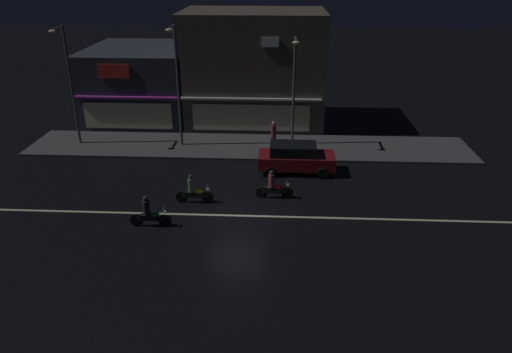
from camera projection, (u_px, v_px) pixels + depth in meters
ground_plane at (236, 216)px, 23.03m from camera, size 140.00×140.00×0.00m
lane_divider_stripe at (236, 216)px, 23.03m from camera, size 26.74×0.16×0.01m
sidewalk_far at (249, 146)px, 31.34m from camera, size 28.15×4.55×0.14m
storefront_left_block at (143, 82)px, 36.70m from camera, size 7.57×8.77×5.20m
storefront_center_block at (254, 68)px, 34.94m from camera, size 9.91×6.98×7.91m
streetlamp_west at (69, 77)px, 29.84m from camera, size 0.44×1.64×7.40m
streetlamp_mid at (177, 77)px, 29.52m from camera, size 0.44×1.64×7.51m
streetlamp_east at (294, 83)px, 29.80m from camera, size 0.44×1.64×6.80m
pedestrian_on_sidewalk at (273, 137)px, 30.28m from camera, size 0.32×0.32×1.84m
parked_car_near_kerb at (296, 157)px, 27.46m from camera, size 4.30×1.98×1.67m
motorcycle_lead at (273, 187)px, 24.49m from camera, size 1.90×0.60×1.52m
motorcycle_following at (149, 214)px, 21.87m from camera, size 1.90×0.60×1.52m
motorcycle_opposite_lane at (193, 191)px, 24.02m from camera, size 1.90×0.60×1.52m
traffic_cone at (297, 160)px, 28.67m from camera, size 0.36×0.36×0.55m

